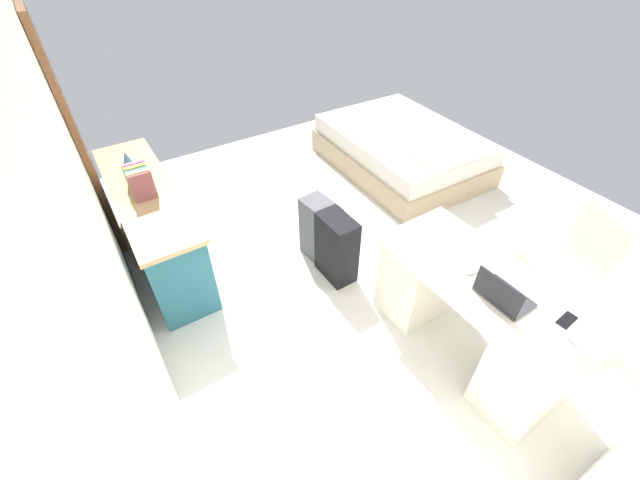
{
  "coord_description": "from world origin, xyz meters",
  "views": [
    {
      "loc": [
        -2.1,
        1.92,
        2.62
      ],
      "look_at": [
        -0.16,
        0.7,
        0.6
      ],
      "focal_mm": 22.56,
      "sensor_mm": 36.0,
      "label": 1
    }
  ],
  "objects_px": {
    "cell_phone_near_laptop": "(567,320)",
    "desk_lamp": "(581,306)",
    "office_chair": "(565,272)",
    "suitcase_spare_grey": "(320,231)",
    "bed": "(402,150)",
    "suitcase_black": "(337,248)",
    "laptop": "(502,295)",
    "figurine_small": "(126,157)",
    "credenza": "(155,225)",
    "desk": "(473,314)",
    "computer_mouse": "(471,270)"
  },
  "relations": [
    {
      "from": "credenza",
      "to": "laptop",
      "type": "bearing_deg",
      "value": -146.69
    },
    {
      "from": "desk",
      "to": "laptop",
      "type": "relative_size",
      "value": 4.63
    },
    {
      "from": "bed",
      "to": "suitcase_spare_grey",
      "type": "bearing_deg",
      "value": 115.9
    },
    {
      "from": "figurine_small",
      "to": "office_chair",
      "type": "bearing_deg",
      "value": -138.17
    },
    {
      "from": "office_chair",
      "to": "credenza",
      "type": "height_order",
      "value": "office_chair"
    },
    {
      "from": "suitcase_spare_grey",
      "to": "cell_phone_near_laptop",
      "type": "xyz_separation_m",
      "value": [
        -1.87,
        -0.5,
        0.44
      ]
    },
    {
      "from": "desk_lamp",
      "to": "cell_phone_near_laptop",
      "type": "bearing_deg",
      "value": -69.38
    },
    {
      "from": "suitcase_spare_grey",
      "to": "office_chair",
      "type": "bearing_deg",
      "value": -146.58
    },
    {
      "from": "laptop",
      "to": "desk_lamp",
      "type": "height_order",
      "value": "desk_lamp"
    },
    {
      "from": "suitcase_black",
      "to": "laptop",
      "type": "height_order",
      "value": "laptop"
    },
    {
      "from": "cell_phone_near_laptop",
      "to": "desk_lamp",
      "type": "relative_size",
      "value": 0.39
    },
    {
      "from": "figurine_small",
      "to": "suitcase_spare_grey",
      "type": "bearing_deg",
      "value": -135.29
    },
    {
      "from": "office_chair",
      "to": "computer_mouse",
      "type": "relative_size",
      "value": 9.4
    },
    {
      "from": "credenza",
      "to": "desk_lamp",
      "type": "xyz_separation_m",
      "value": [
        -2.69,
        -1.62,
        0.61
      ]
    },
    {
      "from": "office_chair",
      "to": "desk_lamp",
      "type": "distance_m",
      "value": 1.11
    },
    {
      "from": "desk",
      "to": "figurine_small",
      "type": "xyz_separation_m",
      "value": [
        2.67,
        1.61,
        0.44
      ]
    },
    {
      "from": "suitcase_black",
      "to": "cell_phone_near_laptop",
      "type": "bearing_deg",
      "value": -163.92
    },
    {
      "from": "credenza",
      "to": "suitcase_spare_grey",
      "type": "distance_m",
      "value": 1.46
    },
    {
      "from": "credenza",
      "to": "suitcase_spare_grey",
      "type": "height_order",
      "value": "credenza"
    },
    {
      "from": "desk_lamp",
      "to": "credenza",
      "type": "bearing_deg",
      "value": 31.01
    },
    {
      "from": "office_chair",
      "to": "laptop",
      "type": "bearing_deg",
      "value": 92.72
    },
    {
      "from": "office_chair",
      "to": "suitcase_black",
      "type": "height_order",
      "value": "office_chair"
    },
    {
      "from": "office_chair",
      "to": "suitcase_spare_grey",
      "type": "height_order",
      "value": "office_chair"
    },
    {
      "from": "office_chair",
      "to": "suitcase_spare_grey",
      "type": "bearing_deg",
      "value": 39.24
    },
    {
      "from": "desk_lamp",
      "to": "figurine_small",
      "type": "bearing_deg",
      "value": 27.03
    },
    {
      "from": "credenza",
      "to": "computer_mouse",
      "type": "height_order",
      "value": "credenza"
    },
    {
      "from": "desk_lamp",
      "to": "office_chair",
      "type": "bearing_deg",
      "value": -65.25
    },
    {
      "from": "bed",
      "to": "laptop",
      "type": "height_order",
      "value": "laptop"
    },
    {
      "from": "laptop",
      "to": "figurine_small",
      "type": "xyz_separation_m",
      "value": [
        2.82,
        1.54,
        0.04
      ]
    },
    {
      "from": "credenza",
      "to": "bed",
      "type": "xyz_separation_m",
      "value": [
        0.05,
        -2.93,
        -0.14
      ]
    },
    {
      "from": "bed",
      "to": "cell_phone_near_laptop",
      "type": "xyz_separation_m",
      "value": [
        -2.69,
        1.19,
        0.5
      ]
    },
    {
      "from": "suitcase_spare_grey",
      "to": "bed",
      "type": "bearing_deg",
      "value": -69.92
    },
    {
      "from": "desk",
      "to": "computer_mouse",
      "type": "relative_size",
      "value": 14.51
    },
    {
      "from": "cell_phone_near_laptop",
      "to": "desk_lamp",
      "type": "xyz_separation_m",
      "value": [
        -0.05,
        0.12,
        0.25
      ]
    },
    {
      "from": "office_chair",
      "to": "figurine_small",
      "type": "height_order",
      "value": "office_chair"
    },
    {
      "from": "suitcase_black",
      "to": "computer_mouse",
      "type": "height_order",
      "value": "computer_mouse"
    },
    {
      "from": "computer_mouse",
      "to": "cell_phone_near_laptop",
      "type": "bearing_deg",
      "value": -164.51
    },
    {
      "from": "desk",
      "to": "suitcase_black",
      "type": "xyz_separation_m",
      "value": [
        1.14,
        0.37,
        -0.07
      ]
    },
    {
      "from": "credenza",
      "to": "suitcase_black",
      "type": "bearing_deg",
      "value": -130.09
    },
    {
      "from": "suitcase_black",
      "to": "cell_phone_near_laptop",
      "type": "relative_size",
      "value": 4.58
    },
    {
      "from": "figurine_small",
      "to": "bed",
      "type": "bearing_deg",
      "value": -98.48
    },
    {
      "from": "cell_phone_near_laptop",
      "to": "figurine_small",
      "type": "bearing_deg",
      "value": 24.32
    },
    {
      "from": "credenza",
      "to": "desk",
      "type": "bearing_deg",
      "value": -143.6
    },
    {
      "from": "computer_mouse",
      "to": "figurine_small",
      "type": "xyz_separation_m",
      "value": [
        2.56,
        1.57,
        0.07
      ]
    },
    {
      "from": "office_chair",
      "to": "bed",
      "type": "height_order",
      "value": "office_chair"
    },
    {
      "from": "cell_phone_near_laptop",
      "to": "figurine_small",
      "type": "xyz_separation_m",
      "value": [
        3.13,
        1.74,
        0.08
      ]
    },
    {
      "from": "desk",
      "to": "credenza",
      "type": "bearing_deg",
      "value": 36.4
    },
    {
      "from": "bed",
      "to": "computer_mouse",
      "type": "height_order",
      "value": "computer_mouse"
    },
    {
      "from": "office_chair",
      "to": "bed",
      "type": "relative_size",
      "value": 0.49
    },
    {
      "from": "laptop",
      "to": "computer_mouse",
      "type": "bearing_deg",
      "value": -8.06
    }
  ]
}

